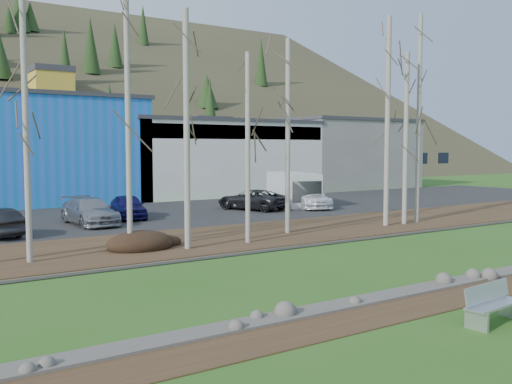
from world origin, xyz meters
TOP-DOWN VIEW (x-y plane):
  - dirt_strip at (0.00, 2.10)m, footprint 80.00×1.80m
  - near_bank_rocks at (0.00, 3.10)m, footprint 80.00×0.80m
  - river at (0.00, 7.20)m, footprint 80.00×8.00m
  - far_bank_rocks at (0.00, 11.30)m, footprint 80.00×0.80m
  - far_bank at (0.00, 14.50)m, footprint 80.00×7.00m
  - parking_lot at (0.00, 25.00)m, footprint 80.00×14.00m
  - building_white at (12.00, 38.98)m, footprint 18.36×12.24m
  - building_grey at (28.00, 39.00)m, footprint 14.28×12.24m
  - bench_intact at (-1.27, 0.01)m, footprint 1.94×0.74m
  - dirt_mound at (-4.86, 13.67)m, footprint 2.81×1.98m
  - birch_1 at (-9.22, 13.34)m, footprint 0.21×0.21m
  - birch_2 at (-5.32, 13.59)m, footprint 0.22×0.22m
  - birch_3 at (-3.19, 12.69)m, footprint 0.25×0.25m
  - birch_4 at (2.82, 13.93)m, footprint 0.24×0.24m
  - birch_5 at (-0.30, 12.61)m, footprint 0.21×0.21m
  - birch_6 at (8.74, 13.12)m, footprint 0.27×0.27m
  - birch_7 at (10.09, 13.06)m, footprint 0.25×0.25m
  - birch_8 at (11.34, 13.29)m, footprint 0.23×0.23m
  - car_2 at (-4.28, 22.29)m, footprint 2.25×5.05m
  - car_3 at (-1.56, 23.72)m, footprint 2.34×4.34m
  - car_4 at (7.10, 23.68)m, footprint 3.90×5.36m
  - car_5 at (11.11, 22.53)m, footprint 3.57×5.34m
  - van_white at (11.00, 24.13)m, footprint 3.67×5.79m

SIDE VIEW (x-z plane):
  - near_bank_rocks at x=0.00m, z-range -0.25..0.25m
  - river at x=0.00m, z-range -0.45..0.45m
  - far_bank_rocks at x=0.00m, z-range -0.23..0.23m
  - dirt_strip at x=0.00m, z-range 0.00..0.03m
  - parking_lot at x=0.00m, z-range 0.00..0.14m
  - far_bank at x=0.00m, z-range 0.00..0.15m
  - dirt_mound at x=-4.86m, z-range 0.15..0.70m
  - bench_intact at x=-1.27m, z-range 0.00..0.95m
  - car_4 at x=7.10m, z-range 0.14..1.50m
  - car_3 at x=-1.56m, z-range 0.14..1.54m
  - car_5 at x=11.11m, z-range 0.14..1.58m
  - car_2 at x=-4.28m, z-range 0.14..1.58m
  - van_white at x=11.00m, z-range 0.14..2.49m
  - building_white at x=12.00m, z-range 0.01..6.81m
  - building_grey at x=28.00m, z-range 0.01..7.31m
  - birch_5 at x=-0.30m, z-range 0.15..8.37m
  - birch_7 at x=10.09m, z-range 0.15..9.39m
  - birch_4 at x=2.82m, z-range 0.15..9.47m
  - birch_3 at x=-3.19m, z-range 0.15..9.84m
  - birch_1 at x=-9.22m, z-range 0.15..10.08m
  - birch_2 at x=-5.32m, z-range 0.15..11.03m
  - birch_6 at x=8.74m, z-range 0.15..11.10m
  - birch_8 at x=11.34m, z-range 0.15..11.59m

